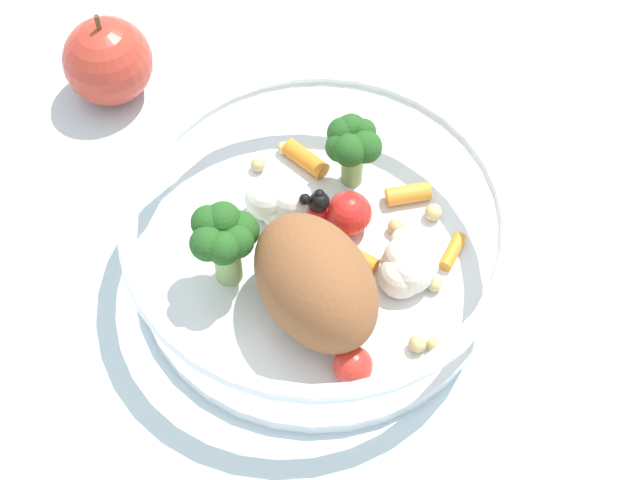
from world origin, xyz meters
TOP-DOWN VIEW (x-y plane):
  - ground_plane at (0.00, 0.00)m, footprint 2.40×2.40m
  - food_container at (-0.02, -0.00)m, footprint 0.25×0.25m
  - loose_apple at (0.14, 0.16)m, footprint 0.07×0.07m

SIDE VIEW (x-z plane):
  - ground_plane at x=0.00m, z-range 0.00..0.00m
  - loose_apple at x=0.14m, z-range -0.01..0.07m
  - food_container at x=-0.02m, z-range 0.00..0.08m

